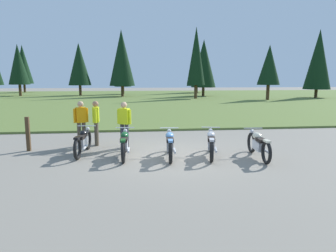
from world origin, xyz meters
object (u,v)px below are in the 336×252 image
object	(u,v)px
motorcycle_sky_blue	(170,144)
motorcycle_silver	(211,143)
rider_with_back_turned	(124,122)
trail_marker_post	(28,134)
motorcycle_british_green	(124,144)
motorcycle_black	(83,141)
rider_checking_bike	(81,121)
rider_in_hivis_vest	(96,120)
motorcycle_cream	(258,144)

from	to	relation	value
motorcycle_sky_blue	motorcycle_silver	size ratio (longest dim) A/B	1.01
rider_with_back_turned	trail_marker_post	size ratio (longest dim) A/B	1.40
motorcycle_british_green	rider_with_back_turned	distance (m)	1.40
motorcycle_black	motorcycle_silver	size ratio (longest dim) A/B	1.01
motorcycle_silver	rider_checking_bike	xyz separation A→B (m)	(-4.39, 2.11, 0.51)
motorcycle_sky_blue	motorcycle_british_green	bearing A→B (deg)	171.13
motorcycle_british_green	rider_in_hivis_vest	bearing A→B (deg)	119.91
motorcycle_silver	trail_marker_post	xyz separation A→B (m)	(-6.10, 1.48, 0.16)
motorcycle_british_green	trail_marker_post	bearing A→B (deg)	159.57
motorcycle_british_green	motorcycle_sky_blue	distance (m)	1.45
rider_checking_bike	trail_marker_post	distance (m)	1.85
rider_checking_bike	motorcycle_silver	bearing A→B (deg)	-25.64
rider_in_hivis_vest	motorcycle_black	bearing A→B (deg)	-102.27
motorcycle_black	rider_in_hivis_vest	xyz separation A→B (m)	(0.29, 1.33, 0.51)
motorcycle_british_green	motorcycle_cream	xyz separation A→B (m)	(4.20, -0.59, 0.00)
rider_with_back_turned	rider_checking_bike	bearing A→B (deg)	160.41
motorcycle_black	motorcycle_cream	xyz separation A→B (m)	(5.58, -1.15, 0.00)
motorcycle_cream	trail_marker_post	size ratio (longest dim) A/B	1.77
rider_in_hivis_vest	rider_checking_bike	xyz separation A→B (m)	(-0.54, -0.01, 0.00)
motorcycle_cream	rider_with_back_turned	world-z (taller)	rider_with_back_turned
rider_in_hivis_vest	rider_with_back_turned	bearing A→B (deg)	-28.92
motorcycle_british_green	motorcycle_silver	distance (m)	2.78
motorcycle_black	motorcycle_cream	size ratio (longest dim) A/B	1.00
rider_checking_bike	trail_marker_post	size ratio (longest dim) A/B	1.40
motorcycle_silver	rider_with_back_turned	bearing A→B (deg)	151.14
motorcycle_black	trail_marker_post	size ratio (longest dim) A/B	1.77
motorcycle_cream	rider_in_hivis_vest	bearing A→B (deg)	154.90
motorcycle_british_green	rider_checking_bike	world-z (taller)	rider_checking_bike
motorcycle_british_green	rider_in_hivis_vest	distance (m)	2.23
rider_with_back_turned	trail_marker_post	world-z (taller)	rider_with_back_turned
motorcycle_black	rider_checking_bike	size ratio (longest dim) A/B	1.26
motorcycle_sky_blue	rider_in_hivis_vest	size ratio (longest dim) A/B	1.26
rider_with_back_turned	trail_marker_post	bearing A→B (deg)	-178.98
motorcycle_british_green	trail_marker_post	distance (m)	3.56
motorcycle_black	rider_in_hivis_vest	size ratio (longest dim) A/B	1.26
motorcycle_cream	trail_marker_post	bearing A→B (deg)	166.31
motorcycle_sky_blue	trail_marker_post	distance (m)	4.98
rider_in_hivis_vest	trail_marker_post	world-z (taller)	rider_in_hivis_vest
motorcycle_black	motorcycle_british_green	xyz separation A→B (m)	(1.37, -0.55, 0.00)
motorcycle_sky_blue	motorcycle_cream	bearing A→B (deg)	-7.62
motorcycle_british_green	motorcycle_sky_blue	size ratio (longest dim) A/B	1.00
motorcycle_cream	trail_marker_post	xyz separation A→B (m)	(-7.53, 1.83, 0.16)
motorcycle_british_green	rider_with_back_turned	xyz separation A→B (m)	(-0.03, 1.30, 0.51)
motorcycle_sky_blue	rider_checking_bike	distance (m)	3.74
motorcycle_silver	rider_in_hivis_vest	world-z (taller)	rider_in_hivis_vest
rider_checking_bike	rider_with_back_turned	world-z (taller)	same
rider_in_hivis_vest	rider_with_back_turned	xyz separation A→B (m)	(1.06, -0.58, 0.00)
motorcycle_british_green	trail_marker_post	size ratio (longest dim) A/B	1.77
motorcycle_silver	motorcycle_british_green	bearing A→B (deg)	175.04
motorcycle_british_green	rider_checking_bike	size ratio (longest dim) A/B	1.26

